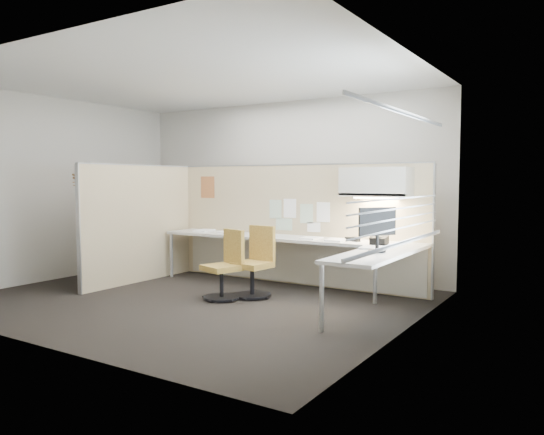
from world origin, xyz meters
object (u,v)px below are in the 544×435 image
Objects in this scene: monitor at (377,227)px; chair_left at (256,264)px; phone at (379,240)px; desk at (301,248)px; chair_right at (226,267)px.

chair_left is at bearing 120.21° from monitor.
phone is (-0.25, 0.70, -0.24)m from monitor.
desk is 0.69m from chair_left.
monitor is (1.98, 0.18, 0.61)m from chair_right.
monitor is (1.37, -0.71, 0.42)m from desk.
desk is 1.10m from chair_right.
desk is 1.14m from phone.
chair_left is 1.63m from phone.
desk is 8.05× the size of monitor.
phone is at bearing 54.40° from monitor.
monitor is at bearing 1.53° from chair_left.
phone is at bearing 45.12° from chair_right.
monitor reaches higher than chair_right.
phone is (1.73, 0.88, 0.37)m from chair_right.
desk is 4.54× the size of chair_right.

